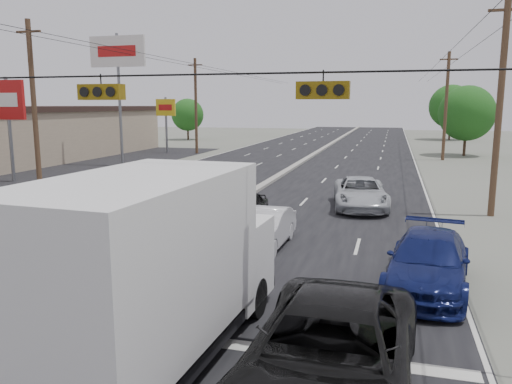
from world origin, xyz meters
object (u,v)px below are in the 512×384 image
(utility_pole_right_c, at_px, (446,106))
(oncoming_far, at_px, (216,172))
(pole_sign_far, at_px, (166,112))
(queue_car_d, at_px, (428,262))
(pole_sign_mid, at_px, (8,106))
(pole_sign_billboard, at_px, (118,60))
(utility_pole_left_b, at_px, (34,106))
(queue_car_c, at_px, (360,193))
(tan_sedan, at_px, (112,346))
(red_sedan, at_px, (190,245))
(tree_right_far, at_px, (451,106))
(black_suv, at_px, (329,357))
(queue_car_b, at_px, (264,229))
(utility_pole_right_b, at_px, (500,106))
(tree_right_mid, at_px, (467,113))
(utility_pole_left_c, at_px, (196,106))
(oncoming_near, at_px, (145,199))
(tree_left_far, at_px, (188,115))
(queue_car_a, at_px, (242,209))
(box_truck, at_px, (156,267))

(utility_pole_right_c, relative_size, oncoming_far, 2.08)
(pole_sign_far, relative_size, queue_car_d, 1.13)
(pole_sign_mid, height_order, pole_sign_billboard, pole_sign_billboard)
(utility_pole_right_c, bearing_deg, pole_sign_mid, -143.29)
(utility_pole_left_b, relative_size, queue_car_c, 1.81)
(pole_sign_far, relative_size, tan_sedan, 1.22)
(utility_pole_right_c, distance_m, pole_sign_mid, 36.80)
(red_sedan, bearing_deg, oncoming_far, 106.85)
(tree_right_far, height_order, oncoming_far, tree_right_far)
(tree_right_far, bearing_deg, black_suv, -97.12)
(queue_car_b, bearing_deg, utility_pole_right_b, 43.03)
(utility_pole_right_b, distance_m, pole_sign_billboard, 30.20)
(pole_sign_billboard, distance_m, red_sedan, 29.79)
(utility_pole_right_b, bearing_deg, red_sedan, -135.50)
(utility_pole_left_b, height_order, tree_right_mid, utility_pole_left_b)
(utility_pole_left_c, xyz_separation_m, queue_car_d, (21.51, -35.74, -4.34))
(pole_sign_mid, xyz_separation_m, pole_sign_far, (1.00, 22.00, -0.71))
(queue_car_c, height_order, oncoming_far, queue_car_c)
(utility_pole_right_c, bearing_deg, tree_right_far, 83.35)
(black_suv, bearing_deg, oncoming_near, 130.76)
(pole_sign_mid, xyz_separation_m, tree_right_mid, (32.00, 27.00, -0.78))
(pole_sign_mid, height_order, tree_left_far, pole_sign_mid)
(utility_pole_right_b, bearing_deg, oncoming_far, 157.23)
(tan_sedan, bearing_deg, pole_sign_billboard, 124.56)
(utility_pole_right_b, relative_size, tan_sedan, 2.03)
(utility_pole_left_c, height_order, queue_car_d, utility_pole_left_c)
(tree_right_mid, bearing_deg, black_suv, -99.64)
(utility_pole_right_b, relative_size, tree_right_far, 1.23)
(black_suv, bearing_deg, queue_car_c, 93.96)
(pole_sign_far, relative_size, queue_car_c, 1.09)
(black_suv, xyz_separation_m, queue_car_b, (-3.50, 9.10, -0.17))
(red_sedan, distance_m, queue_car_a, 5.85)
(utility_pole_left_c, xyz_separation_m, tan_sedan, (15.50, -42.46, -4.39))
(queue_car_b, xyz_separation_m, queue_car_d, (5.51, -2.77, 0.07))
(pole_sign_far, xyz_separation_m, box_truck, (19.49, -41.54, -2.41))
(pole_sign_far, height_order, tan_sedan, pole_sign_far)
(tree_right_far, xyz_separation_m, oncoming_near, (-19.24, -59.31, -4.15))
(utility_pole_left_c, relative_size, pole_sign_billboard, 0.91)
(utility_pole_right_b, height_order, tree_right_mid, utility_pole_right_b)
(tree_right_far, height_order, tan_sedan, tree_right_far)
(box_truck, bearing_deg, pole_sign_far, 118.49)
(utility_pole_left_b, relative_size, oncoming_far, 2.08)
(utility_pole_right_c, height_order, tree_right_far, utility_pole_right_c)
(black_suv, distance_m, oncoming_far, 26.21)
(pole_sign_mid, bearing_deg, black_suv, -39.91)
(pole_sign_mid, relative_size, tree_left_far, 1.14)
(black_suv, xyz_separation_m, oncoming_near, (-10.24, 12.77, -0.07))
(utility_pole_right_b, distance_m, tree_right_far, 55.11)
(utility_pole_left_b, distance_m, box_truck, 23.21)
(pole_sign_far, bearing_deg, queue_car_a, -59.31)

